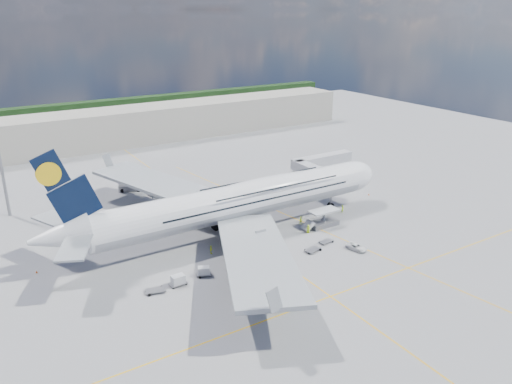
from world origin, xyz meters
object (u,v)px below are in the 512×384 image
dolly_back (178,280)px  catering_truck_outer (130,185)px  dolly_row_a (155,290)px  dolly_nose_near (313,249)px  dolly_nose_far (326,241)px  crew_wing (211,250)px  crew_van (308,229)px  cone_wing_left_outer (154,195)px  dolly_row_c (245,260)px  crew_loader (301,221)px  crew_tug (243,273)px  cone_wing_right_outer (257,296)px  crew_nose (343,209)px  cone_nose (369,194)px  airliner (240,201)px  dolly_row_b (204,271)px  light_mast (0,160)px  jet_bridge (319,166)px  catering_truck_inner (168,204)px  cargo_loader (323,221)px  cone_wing_left_inner (162,226)px  service_van (357,247)px  cone_wing_right_inner (233,279)px  baggage_tug (248,295)px  cone_tail (37,272)px

dolly_back → catering_truck_outer: catering_truck_outer is taller
dolly_row_a → dolly_nose_near: bearing=12.7°
dolly_nose_far → crew_wing: size_ratio=1.79×
crew_van → cone_wing_left_outer: (-19.32, 38.44, -0.68)m
dolly_row_c → dolly_back: dolly_back is taller
crew_loader → crew_tug: (-22.46, -13.34, 0.09)m
cone_wing_right_outer → crew_van: bearing=34.7°
crew_nose → cone_nose: 14.24m
dolly_back → airliner: bearing=32.5°
dolly_row_a → crew_loader: (37.12, 9.65, 0.54)m
dolly_row_a → cone_nose: 64.47m
dolly_row_a → dolly_row_b: 9.30m
light_mast → dolly_row_a: bearing=-71.6°
dolly_row_a → jet_bridge: bearing=40.7°
dolly_back → light_mast: bearing=110.9°
light_mast → dolly_nose_near: 70.62m
dolly_row_c → crew_wing: (-3.99, 6.05, 0.52)m
catering_truck_inner → crew_wing: size_ratio=4.03×
cargo_loader → light_mast: 71.72m
dolly_nose_near → cone_wing_left_inner: bearing=111.5°
jet_bridge → service_van: size_ratio=4.34×
jet_bridge → crew_tug: bearing=-144.0°
dolly_row_a → crew_nose: size_ratio=2.00×
airliner → crew_loader: airliner is taller
crew_tug → crew_nose: bearing=3.1°
dolly_row_a → crew_tug: size_ratio=1.80×
cargo_loader → dolly_back: (-36.53, -6.51, -0.24)m
light_mast → crew_tug: size_ratio=12.78×
crew_van → cone_wing_right_outer: 27.23m
cone_wing_left_outer → crew_wing: bearing=-93.7°
crew_nose → cone_wing_left_outer: 47.07m
light_mast → crew_loader: bearing=-36.2°
catering_truck_inner → crew_nose: (34.00, -21.52, -1.00)m
dolly_back → dolly_nose_near: dolly_back is taller
catering_truck_inner → crew_wing: bearing=-102.0°
service_van → cone_wing_right_inner: bearing=160.3°
cargo_loader → dolly_row_a: bearing=-170.8°
baggage_tug → crew_van: crew_van is taller
dolly_back → crew_wing: bearing=35.0°
dolly_row_c → cone_wing_left_outer: cone_wing_left_outer is taller
dolly_nose_near → cone_wing_left_inner: (-20.65, 26.01, -0.11)m
catering_truck_outer → cone_wing_left_outer: catering_truck_outer is taller
jet_bridge → cone_wing_left_inner: (-42.86, -0.49, -6.58)m
light_mast → cone_nose: bearing=-23.0°
cargo_loader → airliner: bearing=156.8°
cargo_loader → jet_bridge: bearing=54.2°
dolly_nose_far → cone_wing_left_inner: size_ratio=5.63×
cone_tail → airliner: bearing=-5.2°
light_mast → catering_truck_outer: 31.02m
jet_bridge → cone_wing_right_inner: 49.97m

